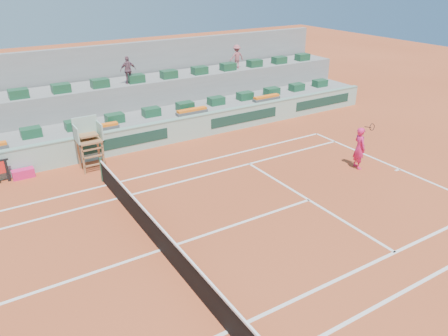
# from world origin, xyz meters

# --- Properties ---
(ground) EXTENTS (90.00, 90.00, 0.00)m
(ground) POSITION_xyz_m (0.00, 0.00, 0.00)
(ground) COLOR #A4401F
(ground) RESTS_ON ground
(seating_tier_lower) EXTENTS (36.00, 4.00, 1.20)m
(seating_tier_lower) POSITION_xyz_m (0.00, 10.70, 0.60)
(seating_tier_lower) COLOR gray
(seating_tier_lower) RESTS_ON ground
(seating_tier_upper) EXTENTS (36.00, 2.40, 2.60)m
(seating_tier_upper) POSITION_xyz_m (0.00, 12.30, 1.30)
(seating_tier_upper) COLOR gray
(seating_tier_upper) RESTS_ON ground
(stadium_back_wall) EXTENTS (36.00, 0.40, 4.40)m
(stadium_back_wall) POSITION_xyz_m (0.00, 13.90, 2.20)
(stadium_back_wall) COLOR gray
(stadium_back_wall) RESTS_ON ground
(player_bag) EXTENTS (0.90, 0.40, 0.40)m
(player_bag) POSITION_xyz_m (-2.83, 8.10, 0.20)
(player_bag) COLOR #E31D64
(player_bag) RESTS_ON ground
(spectator_mid) EXTENTS (0.90, 0.43, 1.48)m
(spectator_mid) POSITION_xyz_m (3.59, 11.64, 3.34)
(spectator_mid) COLOR #78505D
(spectator_mid) RESTS_ON seating_tier_upper
(spectator_right) EXTENTS (0.96, 0.58, 1.45)m
(spectator_right) POSITION_xyz_m (10.77, 11.91, 3.32)
(spectator_right) COLOR #A55258
(spectator_right) RESTS_ON seating_tier_upper
(court_lines) EXTENTS (23.89, 11.09, 0.01)m
(court_lines) POSITION_xyz_m (0.00, 0.00, 0.01)
(court_lines) COLOR silver
(court_lines) RESTS_ON ground
(tennis_net) EXTENTS (0.10, 11.97, 1.10)m
(tennis_net) POSITION_xyz_m (0.00, 0.00, 0.53)
(tennis_net) COLOR black
(tennis_net) RESTS_ON ground
(advertising_hoarding) EXTENTS (36.00, 0.34, 1.26)m
(advertising_hoarding) POSITION_xyz_m (0.02, 8.50, 0.63)
(advertising_hoarding) COLOR #90B5A4
(advertising_hoarding) RESTS_ON ground
(umpire_chair) EXTENTS (1.10, 0.90, 2.40)m
(umpire_chair) POSITION_xyz_m (0.00, 7.50, 1.54)
(umpire_chair) COLOR brown
(umpire_chair) RESTS_ON ground
(seat_row_lower) EXTENTS (32.90, 0.60, 0.44)m
(seat_row_lower) POSITION_xyz_m (0.00, 9.80, 1.42)
(seat_row_lower) COLOR #18492C
(seat_row_lower) RESTS_ON seating_tier_lower
(seat_row_upper) EXTENTS (32.90, 0.60, 0.44)m
(seat_row_upper) POSITION_xyz_m (0.00, 11.70, 2.82)
(seat_row_upper) COLOR #18492C
(seat_row_upper) RESTS_ON seating_tier_upper
(flower_planters) EXTENTS (26.80, 0.36, 0.28)m
(flower_planters) POSITION_xyz_m (-1.50, 9.00, 1.33)
(flower_planters) COLOR #4D4D4D
(flower_planters) RESTS_ON seating_tier_lower
(towel_rack) EXTENTS (0.66, 0.11, 1.03)m
(towel_rack) POSITION_xyz_m (-3.62, 8.09, 0.60)
(towel_rack) COLOR black
(towel_rack) RESTS_ON ground
(tennis_player) EXTENTS (0.63, 0.96, 2.28)m
(tennis_player) POSITION_xyz_m (10.37, 1.17, 0.97)
(tennis_player) COLOR #E31D64
(tennis_player) RESTS_ON ground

